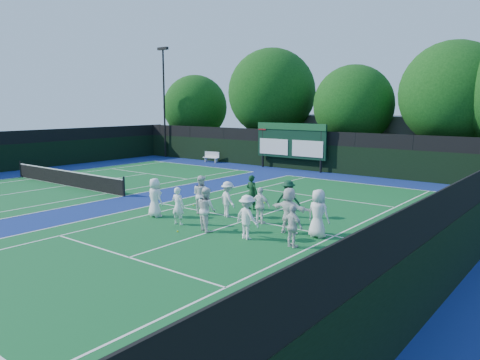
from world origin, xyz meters
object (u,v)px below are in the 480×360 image
Objects in this scene: scoreboard at (291,141)px; bench at (211,157)px; tennis_net at (66,178)px; coach_left at (252,193)px.

scoreboard is 8.04m from bench.
scoreboard is at bearing 64.40° from tennis_net.
bench is (-0.86, 14.37, -0.00)m from tennis_net.
bench is at bearing -40.21° from coach_left.
tennis_net is 6.77× the size of coach_left.
bench is 0.89× the size of coach_left.
coach_left reaches higher than bench.
bench is (-7.85, -0.22, -1.70)m from scoreboard.
bench is at bearing -178.40° from scoreboard.
scoreboard is 0.53× the size of tennis_net.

